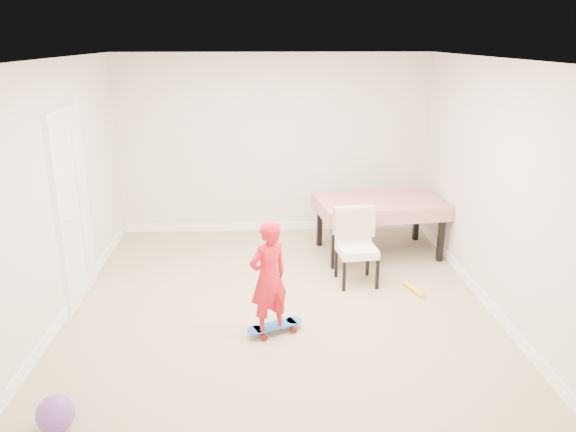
{
  "coord_description": "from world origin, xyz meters",
  "views": [
    {
      "loc": [
        -0.18,
        -5.57,
        2.8
      ],
      "look_at": [
        0.1,
        0.2,
        0.95
      ],
      "focal_mm": 35.0,
      "sensor_mm": 36.0,
      "label": 1
    }
  ],
  "objects_px": {
    "dining_table": "(378,226)",
    "skateboard": "(275,329)",
    "dining_chair": "(357,248)",
    "child": "(268,281)",
    "balloon": "(55,414)"
  },
  "relations": [
    {
      "from": "dining_table",
      "to": "skateboard",
      "type": "height_order",
      "value": "dining_table"
    },
    {
      "from": "skateboard",
      "to": "dining_table",
      "type": "bearing_deg",
      "value": 31.55
    },
    {
      "from": "dining_table",
      "to": "skateboard",
      "type": "xyz_separation_m",
      "value": [
        -1.44,
        -2.09,
        -0.33
      ]
    },
    {
      "from": "dining_chair",
      "to": "child",
      "type": "distance_m",
      "value": 1.58
    },
    {
      "from": "dining_chair",
      "to": "dining_table",
      "type": "bearing_deg",
      "value": 59.04
    },
    {
      "from": "dining_table",
      "to": "dining_chair",
      "type": "xyz_separation_m",
      "value": [
        -0.45,
        -0.95,
        0.07
      ]
    },
    {
      "from": "dining_table",
      "to": "dining_chair",
      "type": "bearing_deg",
      "value": -122.12
    },
    {
      "from": "skateboard",
      "to": "child",
      "type": "distance_m",
      "value": 0.54
    },
    {
      "from": "dining_chair",
      "to": "balloon",
      "type": "distance_m",
      "value": 3.66
    },
    {
      "from": "dining_table",
      "to": "child",
      "type": "bearing_deg",
      "value": -132.14
    },
    {
      "from": "skateboard",
      "to": "balloon",
      "type": "relative_size",
      "value": 2.09
    },
    {
      "from": "dining_chair",
      "to": "balloon",
      "type": "bearing_deg",
      "value": -142.53
    },
    {
      "from": "dining_table",
      "to": "child",
      "type": "height_order",
      "value": "child"
    },
    {
      "from": "dining_table",
      "to": "skateboard",
      "type": "bearing_deg",
      "value": -131.52
    },
    {
      "from": "skateboard",
      "to": "balloon",
      "type": "xyz_separation_m",
      "value": [
        -1.66,
        -1.36,
        0.1
      ]
    }
  ]
}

